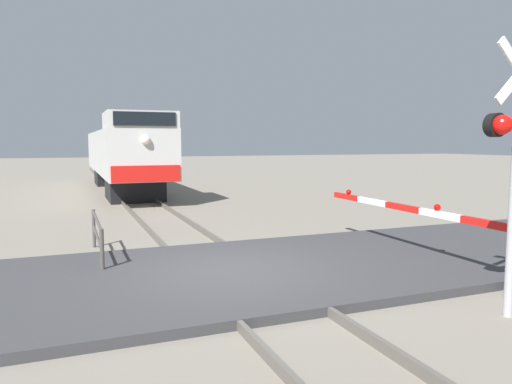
{
  "coord_description": "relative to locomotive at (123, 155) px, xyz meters",
  "views": [
    {
      "loc": [
        -2.88,
        -8.6,
        2.6
      ],
      "look_at": [
        0.97,
        1.08,
        1.53
      ],
      "focal_mm": 33.67,
      "sensor_mm": 36.0,
      "label": 1
    }
  ],
  "objects": [
    {
      "name": "rail_track_left",
      "position": [
        -0.72,
        -17.81,
        -1.88
      ],
      "size": [
        0.08,
        80.0,
        0.15
      ],
      "primitive_type": "cube",
      "color": "#59544C",
      "rests_on": "ground_plane"
    },
    {
      "name": "guard_railing",
      "position": [
        -2.29,
        -15.44,
        -1.33
      ],
      "size": [
        0.08,
        2.94,
        0.95
      ],
      "color": "#4C4742",
      "rests_on": "ground_plane"
    },
    {
      "name": "rail_track_right",
      "position": [
        0.72,
        -17.81,
        -1.88
      ],
      "size": [
        0.08,
        80.0,
        0.15
      ],
      "primitive_type": "cube",
      "color": "#59544C",
      "rests_on": "ground_plane"
    },
    {
      "name": "locomotive",
      "position": [
        0.0,
        0.0,
        0.0
      ],
      "size": [
        2.77,
        16.2,
        3.83
      ],
      "color": "black",
      "rests_on": "ground_plane"
    },
    {
      "name": "crossing_gate",
      "position": [
        4.18,
        -19.86,
        -1.11
      ],
      "size": [
        0.36,
        6.56,
        1.35
      ],
      "color": "silver",
      "rests_on": "ground_plane"
    },
    {
      "name": "road_surface",
      "position": [
        0.0,
        -17.81,
        -1.88
      ],
      "size": [
        36.0,
        5.1,
        0.16
      ],
      "primitive_type": "cube",
      "color": "#38383A",
      "rests_on": "ground_plane"
    },
    {
      "name": "ground_plane",
      "position": [
        0.0,
        -17.81,
        -1.96
      ],
      "size": [
        160.0,
        160.0,
        0.0
      ],
      "primitive_type": "plane",
      "color": "gray"
    }
  ]
}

